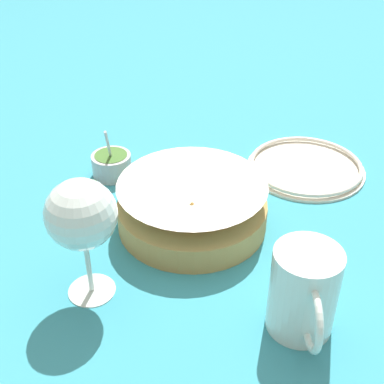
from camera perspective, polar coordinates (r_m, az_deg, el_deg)
ground_plane at (r=0.87m, az=-0.01°, el=-2.93°), size 4.00×4.00×0.00m
food_basket at (r=0.84m, az=-0.02°, el=-1.60°), size 0.24×0.24×0.08m
sauce_cup at (r=0.98m, az=-8.57°, el=2.98°), size 0.08×0.07×0.11m
wine_glass at (r=0.68m, az=-11.72°, el=-2.65°), size 0.09×0.09×0.18m
beer_mug at (r=0.68m, az=11.79°, el=-10.66°), size 0.13×0.08×0.12m
side_plate at (r=1.02m, az=12.03°, el=2.69°), size 0.22×0.22×0.01m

